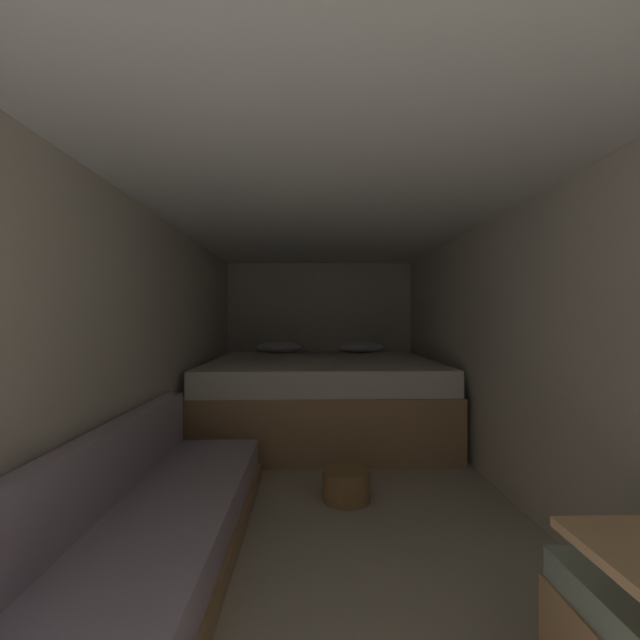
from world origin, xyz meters
The scene contains 8 objects.
ground_plane centered at (0.00, 2.24, 0.00)m, with size 7.51×7.51×0.00m, color #B2A893.
wall_back centered at (0.00, 5.02, 1.00)m, with size 2.59×0.05×2.01m, color beige.
wall_left centered at (-1.27, 2.24, 1.00)m, with size 0.05×5.51×2.01m, color beige.
wall_right centered at (1.27, 2.24, 1.00)m, with size 0.05×5.51×2.01m, color beige.
ceiling_slab centered at (0.00, 2.24, 2.03)m, with size 2.59×5.51×0.05m, color white.
bed centered at (0.00, 3.95, 0.41)m, with size 2.37×2.02×0.95m.
sofa_left centered at (-0.92, 1.27, 0.21)m, with size 0.72×2.95×0.69m.
wicker_basket centered at (0.12, 2.39, 0.10)m, with size 0.33×0.33×0.21m.
Camera 1 is at (-0.13, -0.27, 1.25)m, focal length 21.76 mm.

